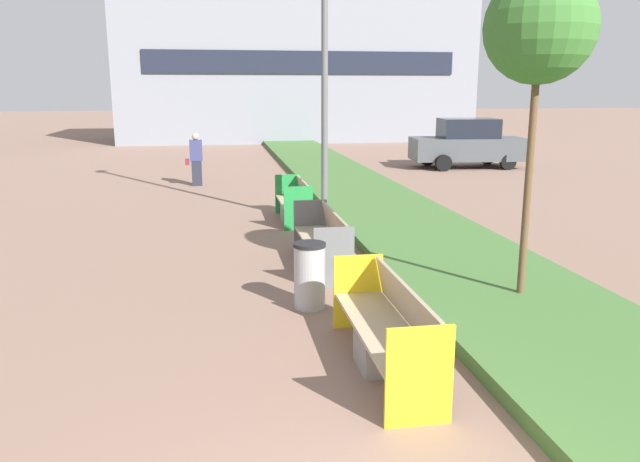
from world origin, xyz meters
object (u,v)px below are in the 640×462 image
pedestrian_walking (196,159)px  parked_car_distant (467,144)px  litter_bin (310,275)px  bench_yellow_frame (387,335)px  sapling_tree_near (540,29)px  bench_grey_frame (323,245)px  bench_green_frame (294,205)px

pedestrian_walking → parked_car_distant: bearing=16.3°
litter_bin → parked_car_distant: 16.77m
bench_yellow_frame → litter_bin: (-0.53, 2.01, 0.08)m
sapling_tree_near → parked_car_distant: 16.12m
bench_grey_frame → parked_car_distant: (7.76, 12.58, 0.54)m
bench_grey_frame → litter_bin: bearing=-105.0°
bench_green_frame → sapling_tree_near: sapling_tree_near is taller
litter_bin → pedestrian_walking: 11.76m
bench_yellow_frame → bench_grey_frame: 4.00m
bench_grey_frame → pedestrian_walking: size_ratio=1.47×
bench_yellow_frame → litter_bin: 2.08m
bench_yellow_frame → litter_bin: size_ratio=2.67×
parked_car_distant → sapling_tree_near: bearing=-104.0°
parked_car_distant → bench_yellow_frame: bearing=-109.3°
bench_grey_frame → pedestrian_walking: (-2.34, 9.62, 0.45)m
litter_bin → sapling_tree_near: size_ratio=0.21×
litter_bin → parked_car_distant: (8.29, 14.57, 0.45)m
bench_green_frame → pedestrian_walking: (-2.33, 5.81, 0.46)m
bench_yellow_frame → pedestrian_walking: pedestrian_walking is taller
bench_green_frame → sapling_tree_near: size_ratio=0.44×
pedestrian_walking → parked_car_distant: size_ratio=0.37×
bench_yellow_frame → pedestrian_walking: (-2.34, 13.63, 0.44)m
litter_bin → sapling_tree_near: (2.91, -0.37, 3.22)m
litter_bin → pedestrian_walking: pedestrian_walking is taller
bench_green_frame → parked_car_distant: parked_car_distant is taller
bench_yellow_frame → bench_green_frame: same height
bench_grey_frame → litter_bin: size_ratio=2.61×
bench_yellow_frame → bench_green_frame: bearing=90.0°
pedestrian_walking → bench_yellow_frame: bearing=-80.3°
bench_grey_frame → sapling_tree_near: size_ratio=0.54×
sapling_tree_near → bench_grey_frame: bearing=135.3°
sapling_tree_near → pedestrian_walking: bearing=111.5°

